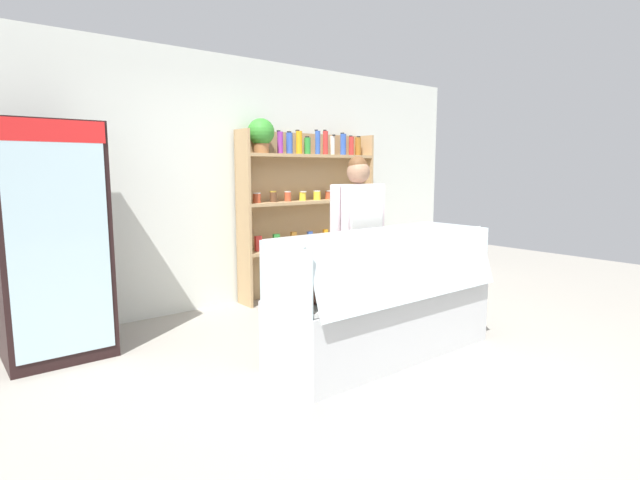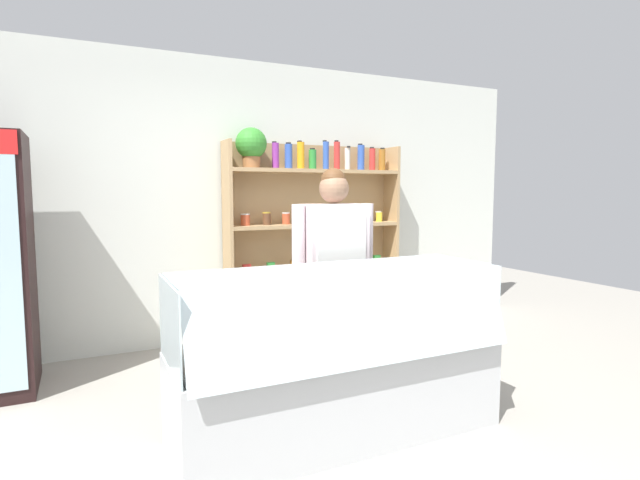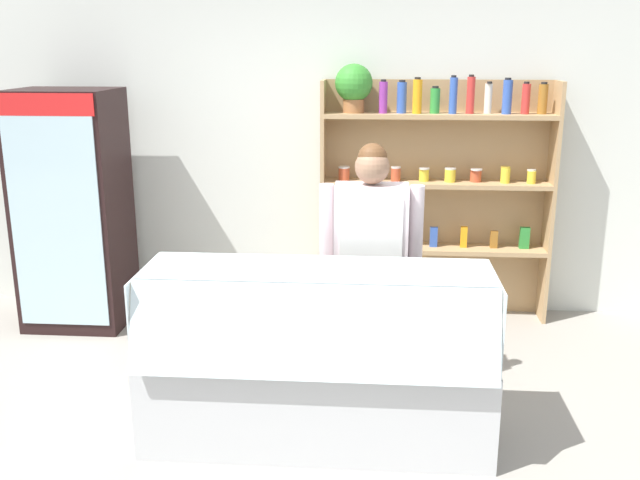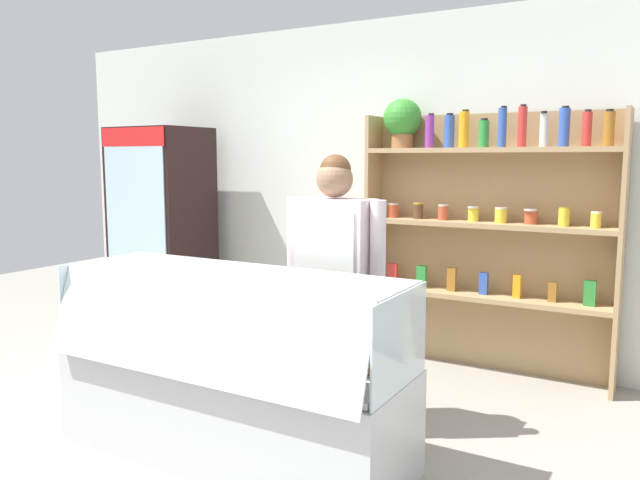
{
  "view_description": "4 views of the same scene",
  "coord_description": "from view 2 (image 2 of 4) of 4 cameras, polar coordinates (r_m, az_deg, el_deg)",
  "views": [
    {
      "loc": [
        -2.78,
        -2.65,
        1.51
      ],
      "look_at": [
        -0.15,
        0.63,
        0.9
      ],
      "focal_mm": 28.0,
      "sensor_mm": 36.0,
      "label": 1
    },
    {
      "loc": [
        -1.29,
        -2.47,
        1.45
      ],
      "look_at": [
        0.19,
        0.59,
        1.12
      ],
      "focal_mm": 28.0,
      "sensor_mm": 36.0,
      "label": 2
    },
    {
      "loc": [
        0.35,
        -3.59,
        2.19
      ],
      "look_at": [
        0.03,
        0.61,
        1.03
      ],
      "focal_mm": 40.0,
      "sensor_mm": 36.0,
      "label": 3
    },
    {
      "loc": [
        2.05,
        -2.46,
        1.59
      ],
      "look_at": [
        0.23,
        0.69,
        1.12
      ],
      "focal_mm": 35.0,
      "sensor_mm": 36.0,
      "label": 4
    }
  ],
  "objects": [
    {
      "name": "shelving_unit",
      "position": [
        5.02,
        -1.59,
        2.41
      ],
      "size": [
        1.83,
        0.3,
        2.04
      ],
      "color": "tan",
      "rests_on": "ground"
    },
    {
      "name": "shop_clerk",
      "position": [
        3.57,
        1.61,
        -2.41
      ],
      "size": [
        0.64,
        0.25,
        1.62
      ],
      "color": "#2D2D38",
      "rests_on": "ground"
    },
    {
      "name": "back_wall",
      "position": [
        4.93,
        -10.6,
        4.3
      ],
      "size": [
        6.8,
        0.1,
        2.7
      ],
      "primitive_type": "cube",
      "color": "silver",
      "rests_on": "ground"
    },
    {
      "name": "deli_display_case",
      "position": [
        3.08,
        2.02,
        -16.15
      ],
      "size": [
        1.94,
        0.71,
        1.01
      ],
      "color": "silver",
      "rests_on": "ground"
    },
    {
      "name": "ground_plane",
      "position": [
        3.14,
        1.72,
        -21.96
      ],
      "size": [
        12.0,
        12.0,
        0.0
      ],
      "primitive_type": "plane",
      "color": "gray"
    }
  ]
}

